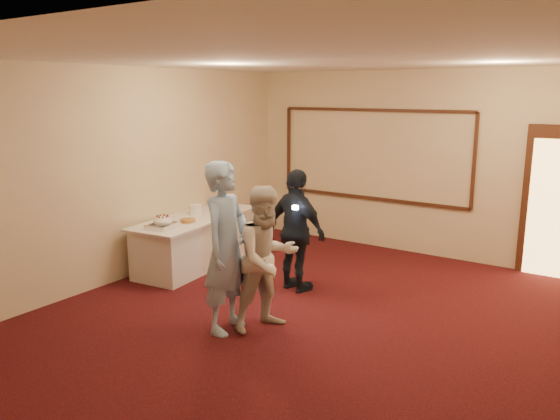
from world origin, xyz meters
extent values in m
plane|color=black|center=(0.00, 0.00, 0.00)|extent=(7.00, 7.00, 0.00)
cube|color=beige|center=(0.00, 3.50, 1.50)|extent=(6.00, 0.04, 3.00)
cube|color=beige|center=(-3.00, 0.00, 1.50)|extent=(0.04, 7.00, 3.00)
cube|color=white|center=(0.00, 0.00, 3.00)|extent=(6.00, 7.00, 0.04)
cube|color=#341E0F|center=(-0.80, 3.47, 0.85)|extent=(3.40, 0.04, 0.05)
cube|color=#341E0F|center=(-0.80, 3.47, 2.35)|extent=(3.40, 0.04, 0.05)
cube|color=#341E0F|center=(-2.50, 3.47, 1.60)|extent=(0.05, 0.04, 1.50)
cube|color=#341E0F|center=(0.90, 3.47, 1.60)|extent=(0.05, 0.04, 1.50)
cube|color=#FFBF66|center=(2.15, 3.43, 1.00)|extent=(0.85, 0.02, 2.00)
cube|color=silver|center=(-2.56, 0.95, 0.37)|extent=(1.01, 2.23, 0.74)
cube|color=silver|center=(-2.56, 0.95, 0.76)|extent=(1.12, 2.36, 0.03)
cube|color=silver|center=(-2.46, 0.17, 0.79)|extent=(0.38, 0.46, 0.04)
ellipsoid|color=silver|center=(-2.46, 0.17, 0.87)|extent=(0.27, 0.27, 0.12)
cube|color=silver|center=(-2.37, 0.29, 0.81)|extent=(0.18, 0.26, 0.01)
cylinder|color=#DA4560|center=(-2.74, 1.77, 0.96)|extent=(0.02, 0.02, 0.38)
cylinder|color=#DA4560|center=(-2.74, 1.77, 0.78)|extent=(0.29, 0.29, 0.01)
cylinder|color=#DA4560|center=(-2.74, 1.77, 0.93)|extent=(0.22, 0.22, 0.01)
cylinder|color=#DA4560|center=(-2.74, 1.77, 1.08)|extent=(0.15, 0.15, 0.01)
cylinder|color=white|center=(-2.64, 1.04, 0.85)|extent=(0.19, 0.19, 0.16)
cylinder|color=white|center=(-2.64, 1.04, 0.93)|extent=(0.20, 0.20, 0.01)
cylinder|color=white|center=(-2.42, 1.38, 0.85)|extent=(0.19, 0.19, 0.16)
cylinder|color=white|center=(-2.42, 1.38, 0.93)|extent=(0.20, 0.20, 0.01)
cylinder|color=white|center=(-2.38, 0.58, 0.78)|extent=(0.27, 0.27, 0.01)
cylinder|color=brown|center=(-2.38, 0.58, 0.80)|extent=(0.23, 0.23, 0.04)
imported|color=#9DC7F7|center=(-0.65, -0.62, 0.96)|extent=(0.55, 0.76, 1.92)
imported|color=beige|center=(-0.30, -0.34, 0.82)|extent=(0.88, 0.97, 1.65)
imported|color=black|center=(-0.68, 0.88, 0.83)|extent=(1.04, 0.61, 1.66)
cube|color=white|center=(-0.55, 0.64, 1.21)|extent=(0.08, 0.06, 0.05)
camera|label=1|loc=(3.09, -5.09, 2.65)|focal=35.00mm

